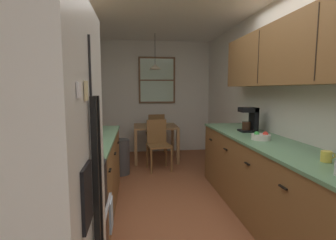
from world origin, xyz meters
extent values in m
plane|color=brown|center=(0.00, 1.00, 0.00)|extent=(12.00, 12.00, 0.00)
cube|color=silver|center=(-1.35, 1.00, 1.27)|extent=(0.10, 9.00, 2.55)
cube|color=silver|center=(1.35, 1.00, 1.27)|extent=(0.10, 9.00, 2.55)
cube|color=silver|center=(0.00, 3.65, 1.27)|extent=(4.40, 0.10, 2.55)
cube|color=white|center=(-0.96, -1.30, 0.91)|extent=(0.68, 0.75, 1.81)
cube|color=black|center=(-0.62, -1.30, 0.85)|extent=(0.01, 0.01, 1.63)
cube|color=black|center=(-0.60, -1.34, 0.85)|extent=(0.02, 0.02, 1.16)
cube|color=black|center=(-0.60, -1.26, 0.85)|extent=(0.02, 0.02, 1.16)
cube|color=black|center=(-0.62, -1.47, 1.09)|extent=(0.01, 0.15, 0.22)
cube|color=beige|center=(-0.62, -1.41, 1.45)|extent=(0.01, 0.05, 0.07)
cube|color=white|center=(-0.62, -1.53, 1.46)|extent=(0.01, 0.04, 0.05)
cube|color=black|center=(-0.99, -0.60, 0.45)|extent=(0.62, 0.62, 0.90)
cube|color=black|center=(-0.67, -0.60, 0.42)|extent=(0.01, 0.43, 0.30)
cube|color=silver|center=(-0.65, -0.60, 0.63)|extent=(0.02, 0.50, 0.02)
cube|color=black|center=(-0.99, -0.60, 0.91)|extent=(0.59, 0.59, 0.02)
cube|color=black|center=(-1.27, -0.60, 1.00)|extent=(0.06, 0.62, 0.20)
cylinder|color=#2D2D2D|center=(-1.13, -0.73, 0.93)|extent=(0.15, 0.15, 0.01)
cylinder|color=#2D2D2D|center=(-1.13, -0.46, 0.93)|extent=(0.15, 0.15, 0.01)
cylinder|color=#2D2D2D|center=(-0.85, -0.73, 0.93)|extent=(0.15, 0.15, 0.01)
cylinder|color=#2D2D2D|center=(-0.85, -0.46, 0.93)|extent=(0.15, 0.15, 0.01)
cube|color=silver|center=(-1.11, -0.60, 1.62)|extent=(0.38, 0.58, 0.30)
cube|color=black|center=(-0.92, -0.66, 1.62)|extent=(0.01, 0.35, 0.19)
cube|color=#2D2D33|center=(-0.92, -0.40, 1.62)|extent=(0.01, 0.12, 0.19)
cube|color=brown|center=(-1.00, 0.68, 0.43)|extent=(0.60, 1.92, 0.87)
cube|color=#60936B|center=(-1.00, 0.68, 0.89)|extent=(0.63, 1.94, 0.03)
cube|color=black|center=(-0.69, 0.04, 0.70)|extent=(0.02, 0.10, 0.01)
cube|color=black|center=(-0.69, 0.68, 0.70)|extent=(0.02, 0.10, 0.01)
cube|color=black|center=(-0.69, 1.32, 0.70)|extent=(0.02, 0.10, 0.01)
cube|color=brown|center=(-1.14, 0.63, 1.82)|extent=(0.32, 2.02, 0.65)
cube|color=#2D2319|center=(-0.98, 0.30, 1.82)|extent=(0.01, 0.01, 0.60)
cube|color=#2D2319|center=(-0.98, 0.96, 1.82)|extent=(0.01, 0.01, 0.60)
cube|color=brown|center=(1.00, 0.08, 0.43)|extent=(0.60, 3.22, 0.87)
cube|color=#60936B|center=(1.00, 0.08, 0.89)|extent=(0.63, 3.24, 0.03)
cube|color=black|center=(0.69, -0.57, 0.70)|extent=(0.02, 0.10, 0.01)
cube|color=black|center=(0.69, 0.08, 0.70)|extent=(0.02, 0.10, 0.01)
cube|color=black|center=(0.69, 0.72, 0.70)|extent=(0.02, 0.10, 0.01)
cube|color=black|center=(0.69, 1.37, 0.70)|extent=(0.02, 0.10, 0.01)
cube|color=brown|center=(1.14, 0.03, 1.83)|extent=(0.32, 2.92, 0.65)
cube|color=#2D2319|center=(0.98, -0.45, 1.83)|extent=(0.01, 0.01, 0.60)
cube|color=#2D2319|center=(0.98, 0.51, 1.83)|extent=(0.01, 0.01, 0.60)
cube|color=olive|center=(-0.03, 2.84, 0.70)|extent=(0.87, 0.80, 0.03)
cube|color=olive|center=(-0.44, 2.46, 0.34)|extent=(0.06, 0.06, 0.69)
cube|color=olive|center=(0.37, 2.46, 0.34)|extent=(0.06, 0.06, 0.69)
cube|color=olive|center=(-0.44, 3.21, 0.34)|extent=(0.06, 0.06, 0.69)
cube|color=olive|center=(0.37, 3.21, 0.34)|extent=(0.06, 0.06, 0.69)
cube|color=brown|center=(-0.03, 2.16, 0.45)|extent=(0.46, 0.46, 0.04)
cube|color=brown|center=(-0.05, 2.33, 0.68)|extent=(0.37, 0.09, 0.45)
cylinder|color=brown|center=(0.18, 2.00, 0.22)|extent=(0.04, 0.04, 0.43)
cylinder|color=brown|center=(-0.18, 1.95, 0.22)|extent=(0.04, 0.04, 0.43)
cylinder|color=brown|center=(0.13, 2.36, 0.22)|extent=(0.04, 0.04, 0.43)
cylinder|color=brown|center=(-0.23, 2.31, 0.22)|extent=(0.04, 0.04, 0.43)
cube|color=brown|center=(0.01, 3.52, 0.45)|extent=(0.45, 0.45, 0.04)
cube|color=brown|center=(0.03, 3.33, 0.68)|extent=(0.37, 0.08, 0.45)
cylinder|color=brown|center=(-0.19, 3.67, 0.22)|extent=(0.04, 0.04, 0.43)
cylinder|color=brown|center=(0.17, 3.72, 0.22)|extent=(0.04, 0.04, 0.43)
cylinder|color=brown|center=(-0.15, 3.31, 0.22)|extent=(0.04, 0.04, 0.43)
cylinder|color=brown|center=(0.21, 3.36, 0.22)|extent=(0.04, 0.04, 0.43)
cylinder|color=black|center=(-0.03, 2.84, 2.25)|extent=(0.01, 0.01, 0.59)
cone|color=beige|center=(-0.03, 2.84, 1.91)|extent=(0.24, 0.24, 0.10)
sphere|color=white|center=(-0.03, 2.84, 1.93)|extent=(0.06, 0.06, 0.06)
cube|color=brown|center=(0.07, 3.58, 1.66)|extent=(0.84, 0.04, 1.05)
cube|color=#B2D1B7|center=(0.07, 3.56, 1.66)|extent=(0.76, 0.01, 0.97)
cube|color=brown|center=(0.07, 3.56, 1.66)|extent=(0.76, 0.02, 0.03)
cylinder|color=#3F3F42|center=(-0.70, 2.02, 0.30)|extent=(0.31, 0.31, 0.61)
cylinder|color=#D84C19|center=(-1.00, -0.10, 0.98)|extent=(0.11, 0.11, 0.16)
cylinder|color=white|center=(-1.00, -0.10, 1.07)|extent=(0.11, 0.11, 0.02)
cube|color=silver|center=(-0.64, -0.44, 0.50)|extent=(0.02, 0.16, 0.24)
cube|color=black|center=(1.04, 0.85, 0.91)|extent=(0.22, 0.18, 0.02)
cube|color=black|center=(1.12, 0.85, 1.06)|extent=(0.06, 0.18, 0.32)
cube|color=black|center=(1.04, 0.85, 1.19)|extent=(0.22, 0.18, 0.06)
cylinder|color=#331E14|center=(1.02, 0.85, 0.98)|extent=(0.11, 0.11, 0.11)
cylinder|color=#E5CC4C|center=(1.02, -0.59, 0.94)|extent=(0.08, 0.08, 0.09)
torus|color=#E5CC4C|center=(1.07, -0.59, 0.95)|extent=(0.05, 0.01, 0.05)
cylinder|color=silver|center=(0.94, 0.31, 0.93)|extent=(0.21, 0.21, 0.06)
cylinder|color=black|center=(0.94, 0.31, 0.95)|extent=(0.17, 0.17, 0.03)
sphere|color=red|center=(0.99, 0.29, 0.96)|extent=(0.06, 0.06, 0.06)
sphere|color=green|center=(0.90, 0.32, 0.96)|extent=(0.06, 0.06, 0.06)
cylinder|color=silver|center=(0.04, 2.81, 0.75)|extent=(0.19, 0.19, 0.06)
camera|label=1|loc=(-0.45, -2.36, 1.46)|focal=27.48mm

